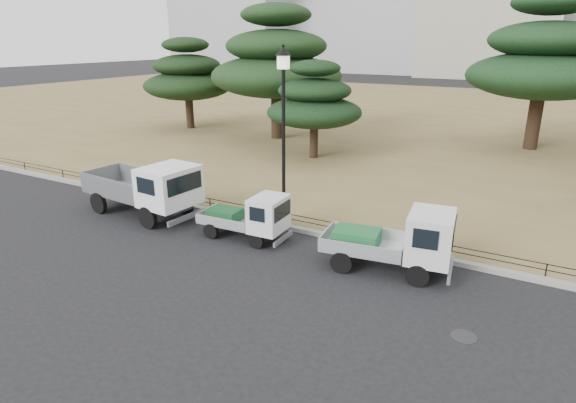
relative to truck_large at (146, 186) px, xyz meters
The scene contains 14 objects.
ground 6.05m from the truck_large, 11.52° to the right, with size 220.00×220.00×0.00m, color black.
lawn 30.01m from the truck_large, 78.82° to the left, with size 120.00×56.00×0.15m, color olive.
curb 6.09m from the truck_large, 13.68° to the left, with size 120.00×0.25×0.16m, color gray.
truck_large is the anchor object (origin of this frame).
truck_kei_front 4.77m from the truck_large, ahead, with size 3.13×1.44×1.63m.
truck_kei_rear 9.87m from the truck_large, ahead, with size 3.90×2.05×1.95m.
street_lamp 6.24m from the truck_large, 18.49° to the left, with size 0.55×0.55×6.15m.
pipe_fence 6.07m from the truck_large, 15.07° to the left, with size 38.00×0.04×0.40m.
tarp_pile 2.39m from the truck_large, 135.18° to the left, with size 1.71×1.40×1.02m.
manhole 12.60m from the truck_large, 10.96° to the right, with size 0.60×0.60×0.01m, color #2D2D30.
pine_west_far 18.90m from the truck_large, 125.14° to the left, with size 6.47×6.47×6.53m.
pine_west_near 15.88m from the truck_large, 101.45° to the left, with size 8.56×8.56×8.56m.
pine_center_left 11.58m from the truck_large, 81.89° to the left, with size 5.28×5.28×5.36m.
pine_center_right 23.66m from the truck_large, 58.43° to the left, with size 8.56×8.56×9.08m.
Camera 1 is at (7.61, -11.57, 6.60)m, focal length 30.00 mm.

